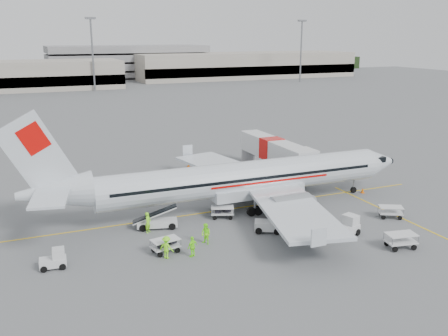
{
  "coord_description": "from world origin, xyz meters",
  "views": [
    {
      "loc": [
        -19.39,
        -43.64,
        17.08
      ],
      "look_at": [
        0.0,
        2.0,
        3.8
      ],
      "focal_mm": 40.0,
      "sensor_mm": 36.0,
      "label": 1
    }
  ],
  "objects": [
    {
      "name": "ground",
      "position": [
        0.0,
        0.0,
        0.0
      ],
      "size": [
        360.0,
        360.0,
        0.0
      ],
      "primitive_type": "plane",
      "color": "#56595B"
    },
    {
      "name": "stripe_lead",
      "position": [
        0.0,
        0.0,
        0.01
      ],
      "size": [
        44.0,
        0.2,
        0.01
      ],
      "primitive_type": "cube",
      "color": "yellow",
      "rests_on": "ground"
    },
    {
      "name": "stripe_cross",
      "position": [
        14.0,
        -8.0,
        0.01
      ],
      "size": [
        0.2,
        20.0,
        0.01
      ],
      "primitive_type": "cube",
      "color": "yellow",
      "rests_on": "ground"
    },
    {
      "name": "terminal_east",
      "position": [
        70.0,
        145.0,
        5.0
      ],
      "size": [
        90.0,
        26.0,
        10.0
      ],
      "primitive_type": null,
      "color": "gray",
      "rests_on": "ground"
    },
    {
      "name": "parking_garage",
      "position": [
        25.0,
        160.0,
        7.0
      ],
      "size": [
        62.0,
        24.0,
        14.0
      ],
      "primitive_type": null,
      "color": "slate",
      "rests_on": "ground"
    },
    {
      "name": "treeline",
      "position": [
        0.0,
        175.0,
        3.0
      ],
      "size": [
        300.0,
        3.0,
        6.0
      ],
      "primitive_type": null,
      "color": "black",
      "rests_on": "ground"
    },
    {
      "name": "mast_center",
      "position": [
        5.0,
        118.0,
        11.0
      ],
      "size": [
        3.2,
        1.2,
        22.0
      ],
      "primitive_type": null,
      "color": "slate",
      "rests_on": "ground"
    },
    {
      "name": "mast_east",
      "position": [
        80.0,
        118.0,
        11.0
      ],
      "size": [
        3.2,
        1.2,
        22.0
      ],
      "primitive_type": null,
      "color": "slate",
      "rests_on": "ground"
    },
    {
      "name": "aircraft",
      "position": [
        1.33,
        -0.27,
        5.44
      ],
      "size": [
        39.88,
        31.44,
        10.89
      ],
      "primitive_type": null,
      "rotation": [
        0.0,
        0.0,
        -0.01
      ],
      "color": "silver",
      "rests_on": "ground"
    },
    {
      "name": "jet_bridge",
      "position": [
        10.08,
        10.26,
        2.27
      ],
      "size": [
        3.57,
        17.35,
        4.54
      ],
      "primitive_type": null,
      "rotation": [
        0.0,
        0.0,
        0.02
      ],
      "color": "silver",
      "rests_on": "ground"
    },
    {
      "name": "belt_loader",
      "position": [
        -8.33,
        -2.0,
        1.31
      ],
      "size": [
        5.14,
        2.95,
        2.62
      ],
      "primitive_type": null,
      "rotation": [
        0.0,
        0.0,
        -0.25
      ],
      "color": "silver",
      "rests_on": "ground"
    },
    {
      "name": "tug_fore",
      "position": [
        6.47,
        -10.26,
        0.89
      ],
      "size": [
        2.6,
        1.95,
        1.79
      ],
      "primitive_type": null,
      "rotation": [
        0.0,
        0.0,
        0.3
      ],
      "color": "silver",
      "rests_on": "ground"
    },
    {
      "name": "tug_mid",
      "position": [
        0.55,
        -6.8,
        0.92
      ],
      "size": [
        2.75,
        2.34,
        1.85
      ],
      "primitive_type": null,
      "rotation": [
        0.0,
        0.0,
        -0.49
      ],
      "color": "silver",
      "rests_on": "ground"
    },
    {
      "name": "tug_aft",
      "position": [
        -17.79,
        -6.85,
        0.76
      ],
      "size": [
        2.05,
        1.28,
        1.52
      ],
      "primitive_type": null,
      "rotation": [
        0.0,
        0.0,
        -0.08
      ],
      "color": "silver",
      "rests_on": "ground"
    },
    {
      "name": "cart_loaded_a",
      "position": [
        -1.86,
        -2.0,
        0.56
      ],
      "size": [
        2.47,
        1.97,
        1.13
      ],
      "primitive_type": null,
      "rotation": [
        0.0,
        0.0,
        -0.37
      ],
      "color": "silver",
      "rests_on": "ground"
    },
    {
      "name": "cart_loaded_b",
      "position": [
        -9.17,
        -7.49,
        0.59
      ],
      "size": [
        2.44,
        1.7,
        1.17
      ],
      "primitive_type": null,
      "rotation": [
        0.0,
        0.0,
        0.18
      ],
      "color": "silver",
      "rests_on": "ground"
    },
    {
      "name": "cart_empty_a",
      "position": [
        8.96,
        -14.24,
        0.64
      ],
      "size": [
        2.68,
        1.87,
        1.28
      ],
      "primitive_type": null,
      "rotation": [
        0.0,
        0.0,
        -0.18
      ],
      "color": "silver",
      "rests_on": "ground"
    },
    {
      "name": "cart_empty_b",
      "position": [
        13.06,
        -8.29,
        0.57
      ],
      "size": [
        2.56,
        2.18,
        1.15
      ],
      "primitive_type": null,
      "rotation": [
        0.0,
        0.0,
        -0.49
      ],
      "color": "silver",
      "rests_on": "ground"
    },
    {
      "name": "cone_nose",
      "position": [
        15.58,
        -0.9,
        0.31
      ],
      "size": [
        0.38,
        0.38,
        0.63
      ],
      "primitive_type": "cone",
      "color": "#EE5F03",
      "rests_on": "ground"
    },
    {
      "name": "cone_port",
      "position": [
        1.43,
        17.46,
        0.31
      ],
      "size": [
        0.38,
        0.38,
        0.63
      ],
      "primitive_type": "cone",
      "color": "#EE5F03",
      "rests_on": "ground"
    },
    {
      "name": "cone_stbd",
      "position": [
        3.64,
        -10.48,
        0.3
      ],
      "size": [
        0.37,
        0.37,
        0.6
      ],
      "primitive_type": "cone",
      "color": "#EE5F03",
      "rests_on": "ground"
    },
    {
      "name": "crew_a",
      "position": [
        -9.37,
        -2.77,
        0.94
      ],
      "size": [
        0.79,
        0.82,
        1.89
      ],
      "primitive_type": "imported",
      "rotation": [
        0.0,
        0.0,
        0.85
      ],
      "color": "#7AE61A",
      "rests_on": "ground"
    },
    {
      "name": "crew_b",
      "position": [
        -5.55,
        -7.17,
        0.91
      ],
      "size": [
        1.01,
        1.1,
        1.81
      ],
      "primitive_type": "imported",
      "rotation": [
        0.0,
        0.0,
        -1.11
      ],
      "color": "#7AE61A",
      "rests_on": "ground"
    },
    {
      "name": "crew_c",
      "position": [
        -9.39,
        -8.54,
        0.92
      ],
      "size": [
        1.32,
        1.34,
        1.85
      ],
      "primitive_type": "imported",
      "rotation": [
        0.0,
        0.0,
        2.33
      ],
      "color": "#7AE61A",
      "rests_on": "ground"
    },
    {
      "name": "crew_d",
      "position": [
        -7.41,
        -9.07,
        0.86
      ],
      "size": [
        1.09,
        0.81,
        1.71
      ],
      "primitive_type": "imported",
      "rotation": [
        0.0,
        0.0,
        3.59
      ],
      "color": "#7AE61A",
      "rests_on": "ground"
    }
  ]
}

